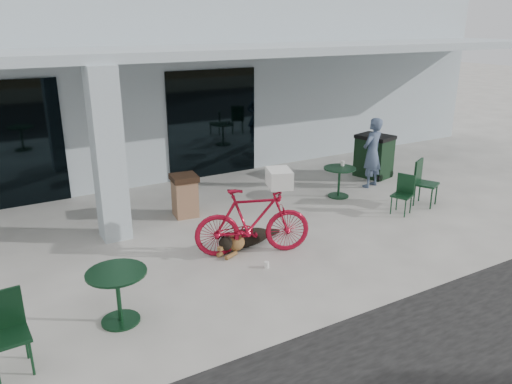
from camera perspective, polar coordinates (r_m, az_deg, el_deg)
ground at (r=8.23m, az=-1.14°, el=-8.62°), size 80.00×80.00×0.00m
building at (r=15.38m, az=-17.12°, el=12.29°), size 22.00×7.00×4.50m
storefront_glass_right at (r=12.79m, az=-4.99°, el=7.77°), size 2.40×0.06×2.70m
column at (r=9.20m, az=-16.53°, el=4.01°), size 0.50×0.50×3.12m
overhang at (r=10.61m, az=-11.08°, el=15.36°), size 22.00×2.80×0.18m
bicycle at (r=8.45m, az=-0.39°, el=-3.40°), size 2.05×1.19×1.19m
laundry_basket at (r=8.29m, az=2.67°, el=1.60°), size 0.52×0.60×0.30m
dog at (r=8.86m, az=-1.23°, el=-5.17°), size 1.19×0.79×0.38m
cup_near_dog at (r=8.20m, az=1.22°, el=-8.31°), size 0.10×0.10×0.10m
cafe_table_near at (r=6.94m, az=-15.43°, el=-11.50°), size 1.04×1.04×0.74m
cafe_chair_near at (r=6.41m, az=-26.43°, el=-14.52°), size 0.46×0.50×0.96m
cafe_table_far at (r=11.49m, az=9.46°, el=1.11°), size 0.76×0.76×0.68m
cafe_chair_far_a at (r=11.37m, az=18.92°, el=0.94°), size 0.62×0.64×0.99m
cafe_chair_far_b at (r=10.72m, az=16.33°, el=-0.34°), size 0.52×0.50×0.82m
person at (r=12.23m, az=13.13°, el=4.38°), size 0.70×0.56×1.68m
cup_on_table at (r=11.55m, az=9.86°, el=3.24°), size 0.09×0.09×0.11m
trash_receptacle at (r=10.28m, az=-8.13°, el=-0.41°), size 0.57×0.57×0.87m
wheeled_bin at (r=13.15m, az=13.32°, el=4.03°), size 0.86×0.99×1.08m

